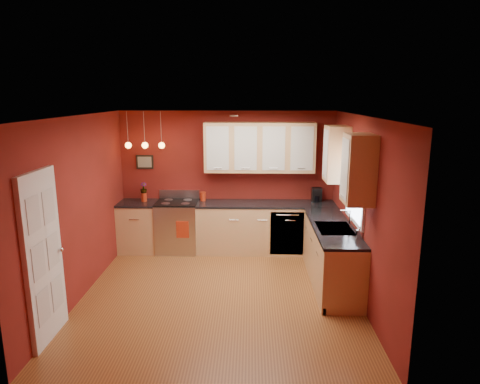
{
  "coord_description": "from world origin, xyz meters",
  "views": [
    {
      "loc": [
        0.44,
        -5.83,
        2.87
      ],
      "look_at": [
        0.27,
        1.0,
        1.32
      ],
      "focal_mm": 32.0,
      "sensor_mm": 36.0,
      "label": 1
    }
  ],
  "objects_px": {
    "gas_range": "(178,226)",
    "coffee_maker": "(317,195)",
    "soap_pump": "(359,232)",
    "red_canister": "(203,196)",
    "sink": "(335,230)"
  },
  "relations": [
    {
      "from": "gas_range",
      "to": "coffee_maker",
      "type": "height_order",
      "value": "coffee_maker"
    },
    {
      "from": "coffee_maker",
      "to": "soap_pump",
      "type": "height_order",
      "value": "coffee_maker"
    },
    {
      "from": "coffee_maker",
      "to": "sink",
      "type": "bearing_deg",
      "value": -87.29
    },
    {
      "from": "coffee_maker",
      "to": "soap_pump",
      "type": "xyz_separation_m",
      "value": [
        0.28,
        -2.08,
        -0.03
      ]
    },
    {
      "from": "gas_range",
      "to": "sink",
      "type": "bearing_deg",
      "value": -29.78
    },
    {
      "from": "red_canister",
      "to": "soap_pump",
      "type": "xyz_separation_m",
      "value": [
        2.4,
        -2.09,
        0.0
      ]
    },
    {
      "from": "gas_range",
      "to": "soap_pump",
      "type": "distance_m",
      "value": 3.51
    },
    {
      "from": "gas_range",
      "to": "sink",
      "type": "height_order",
      "value": "sink"
    },
    {
      "from": "red_canister",
      "to": "coffee_maker",
      "type": "height_order",
      "value": "coffee_maker"
    },
    {
      "from": "red_canister",
      "to": "coffee_maker",
      "type": "bearing_deg",
      "value": -0.11
    },
    {
      "from": "sink",
      "to": "soap_pump",
      "type": "xyz_separation_m",
      "value": [
        0.25,
        -0.45,
        0.11
      ]
    },
    {
      "from": "sink",
      "to": "red_canister",
      "type": "distance_m",
      "value": 2.71
    },
    {
      "from": "sink",
      "to": "coffee_maker",
      "type": "distance_m",
      "value": 1.64
    },
    {
      "from": "coffee_maker",
      "to": "soap_pump",
      "type": "relative_size",
      "value": 1.46
    },
    {
      "from": "gas_range",
      "to": "coffee_maker",
      "type": "relative_size",
      "value": 4.31
    }
  ]
}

